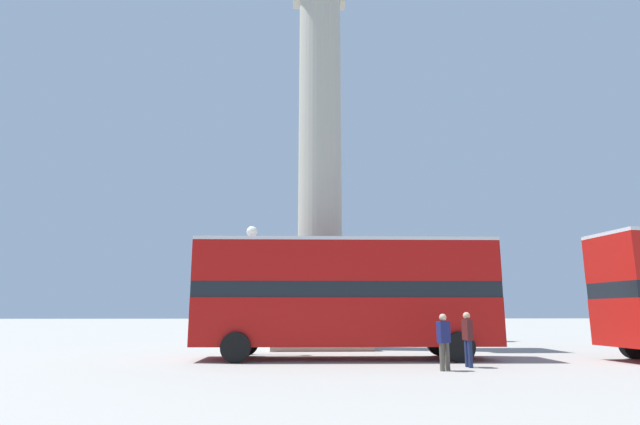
# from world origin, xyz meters

# --- Properties ---
(ground_plane) EXTENTS (200.00, 200.00, 0.00)m
(ground_plane) POSITION_xyz_m (0.00, 0.00, 0.00)
(ground_plane) COLOR #9E9B93
(monument_column) EXTENTS (4.44, 4.44, 20.57)m
(monument_column) POSITION_xyz_m (0.00, 0.00, 8.78)
(monument_column) COLOR #A39E8E
(monument_column) RESTS_ON ground_plane
(bus_b) EXTENTS (10.70, 3.07, 4.23)m
(bus_b) POSITION_xyz_m (0.64, -5.63, 2.34)
(bus_b) COLOR #A80F0C
(bus_b) RESTS_ON ground_plane
(equestrian_statue) EXTENTS (3.43, 2.75, 5.54)m
(equestrian_statue) POSITION_xyz_m (8.54, 5.05, 1.52)
(equestrian_statue) COLOR #A39E8E
(equestrian_statue) RESTS_ON ground_plane
(street_lamp) EXTENTS (0.46, 0.46, 5.12)m
(street_lamp) POSITION_xyz_m (-2.98, -3.51, 3.06)
(street_lamp) COLOR black
(street_lamp) RESTS_ON ground_plane
(pedestrian_near_lamp) EXTENTS (0.44, 0.37, 1.60)m
(pedestrian_near_lamp) POSITION_xyz_m (3.13, -9.31, 0.87)
(pedestrian_near_lamp) COLOR #4C473D
(pedestrian_near_lamp) RESTS_ON ground_plane
(pedestrian_by_plinth) EXTENTS (0.22, 0.45, 1.64)m
(pedestrian_by_plinth) POSITION_xyz_m (4.12, -8.47, 0.91)
(pedestrian_by_plinth) COLOR #192347
(pedestrian_by_plinth) RESTS_ON ground_plane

